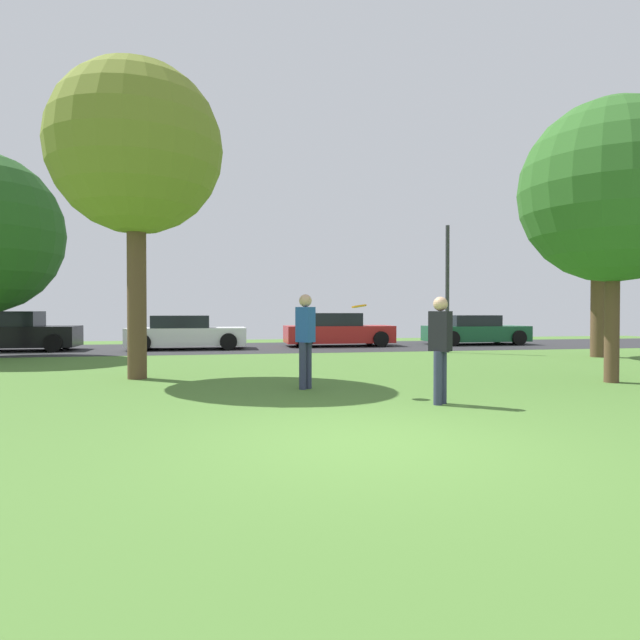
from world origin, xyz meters
The scene contains 13 objects.
ground_plane centered at (0.00, 0.00, 0.00)m, with size 44.00×44.00×0.00m, color #47702D.
road_strip centered at (0.00, 16.00, 0.00)m, with size 44.00×6.40×0.01m, color #28282B.
oak_tree_left centered at (6.40, 4.02, 3.96)m, with size 3.78×3.78×5.86m.
maple_tree_near centered at (-3.38, 6.55, 5.01)m, with size 3.74×3.74×6.91m.
oak_tree_center centered at (10.36, 9.53, 4.27)m, with size 3.65×3.65×6.13m.
person_thrower centered at (-0.02, 4.30, 1.01)m, with size 0.38×0.39×1.81m.
person_catcher centered at (1.82, 2.21, 0.96)m, with size 0.38×0.39×1.72m.
frisbee_disc centered at (0.79, 3.38, 1.58)m, with size 0.38×0.38×0.07m.
parked_car_black centered at (-8.93, 15.92, 0.67)m, with size 4.28×1.99×1.46m.
parked_car_white centered at (-2.79, 15.65, 0.60)m, with size 4.44×1.97×1.30m.
parked_car_red centered at (3.34, 16.26, 0.63)m, with size 4.46×1.93×1.38m.
parked_car_green centered at (9.47, 16.21, 0.60)m, with size 4.35×2.08×1.28m.
street_lamp_post centered at (6.40, 12.20, 2.25)m, with size 0.14×0.14×4.50m, color #2D2D33.
Camera 1 is at (-1.74, -6.00, 1.51)m, focal length 30.79 mm.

